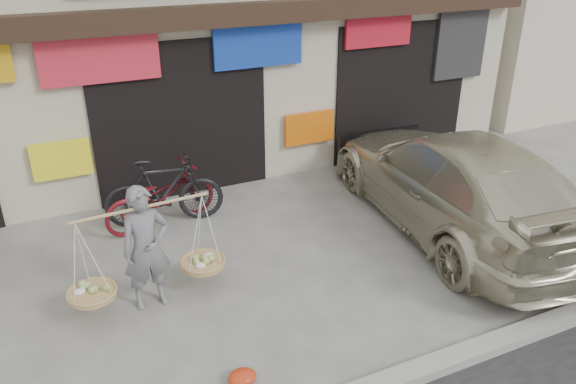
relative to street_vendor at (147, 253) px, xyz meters
name	(u,v)px	position (x,y,z in m)	size (l,w,h in m)	color
ground	(262,297)	(1.30, -0.47, -0.75)	(70.00, 70.00, 0.00)	gray
street_vendor	(147,253)	(0.00, 0.00, 0.00)	(1.96, 0.65, 1.62)	slate
bike_1	(164,191)	(0.68, 2.05, -0.19)	(0.53, 1.86, 1.12)	black
bike_2	(160,197)	(0.61, 2.02, -0.26)	(0.65, 1.85, 0.97)	maroon
suv	(453,181)	(4.78, 0.10, 0.02)	(2.69, 5.48, 1.53)	#BCB598
red_bag	(242,377)	(0.55, -1.77, -0.68)	(0.31, 0.25, 0.14)	red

